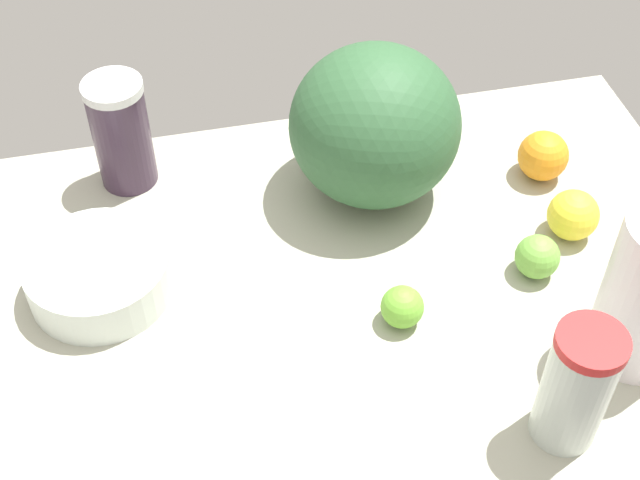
{
  "coord_description": "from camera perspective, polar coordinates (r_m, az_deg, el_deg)",
  "views": [
    {
      "loc": [
        -17.55,
        -78.71,
        97.96
      ],
      "look_at": [
        0.0,
        0.0,
        13.0
      ],
      "focal_mm": 50.0,
      "sensor_mm": 36.0,
      "label": 1
    }
  ],
  "objects": [
    {
      "name": "lime_loose",
      "position": [
        1.28,
        13.74,
        -1.05
      ],
      "size": [
        6.32,
        6.32,
        6.32
      ],
      "primitive_type": "sphere",
      "color": "#70B242",
      "rests_on": "countertop"
    },
    {
      "name": "mixing_bowl",
      "position": [
        1.26,
        -13.97,
        -2.17
      ],
      "size": [
        19.85,
        19.85,
        6.4
      ],
      "primitive_type": "cylinder",
      "color": "silver",
      "rests_on": "countertop"
    },
    {
      "name": "watermelon",
      "position": [
        1.32,
        3.53,
        7.32
      ],
      "size": [
        25.32,
        25.32,
        24.0
      ],
      "primitive_type": "ellipsoid",
      "color": "#315E37",
      "rests_on": "countertop"
    },
    {
      "name": "orange_beside_bowl",
      "position": [
        1.43,
        14.09,
        5.25
      ],
      "size": [
        7.86,
        7.86,
        7.86
      ],
      "primitive_type": "sphere",
      "color": "orange",
      "rests_on": "countertop"
    },
    {
      "name": "tumbler_cup",
      "position": [
        1.08,
        16.08,
        -9.0
      ],
      "size": [
        8.2,
        8.2,
        18.18
      ],
      "color": "silver",
      "rests_on": "countertop"
    },
    {
      "name": "lime_near_front",
      "position": [
        1.19,
        5.29,
        -4.29
      ],
      "size": [
        5.84,
        5.84,
        5.84
      ],
      "primitive_type": "sphere",
      "color": "#6DB935",
      "rests_on": "countertop"
    },
    {
      "name": "lemon_far_back",
      "position": [
        1.34,
        15.89,
        1.55
      ],
      "size": [
        7.53,
        7.53,
        7.53
      ],
      "primitive_type": "sphere",
      "color": "yellow",
      "rests_on": "countertop"
    },
    {
      "name": "shaker_bottle",
      "position": [
        1.38,
        -12.6,
        6.69
      ],
      "size": [
        8.96,
        8.96,
        18.22
      ],
      "color": "#3A283B",
      "rests_on": "countertop"
    },
    {
      "name": "countertop",
      "position": [
        1.26,
        0.0,
        -3.61
      ],
      "size": [
        120.0,
        76.0,
        3.0
      ],
      "primitive_type": "cube",
      "color": "#ABAA96",
      "rests_on": "ground"
    }
  ]
}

